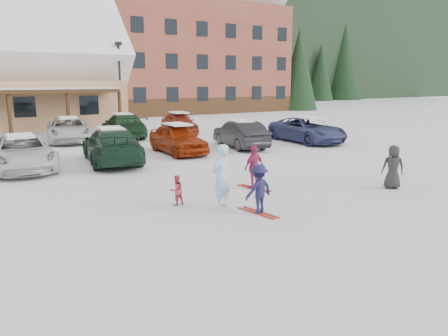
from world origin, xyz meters
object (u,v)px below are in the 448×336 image
bystander_dark (393,167)px  parked_car_2 (22,153)px  parked_car_10 (69,130)px  adult_skier (221,177)px  child_magenta (254,167)px  parked_car_12 (179,123)px  alpine_hotel (160,36)px  parked_car_6 (307,130)px  child_navy (259,189)px  toddler_red (176,190)px  parked_car_4 (178,139)px  parked_car_5 (240,134)px  lamp_post (120,80)px  parked_car_3 (112,146)px  parked_car_11 (124,126)px

bystander_dark → parked_car_2: 14.34m
parked_car_2 → parked_car_10: bearing=67.2°
adult_skier → child_magenta: size_ratio=1.25×
parked_car_10 → parked_car_12: bearing=12.1°
alpine_hotel → parked_car_6: alpine_hotel is taller
child_navy → parked_car_6: 14.74m
toddler_red → parked_car_4: (4.06, 8.42, 0.29)m
parked_car_10 → parked_car_4: bearing=-53.1°
bystander_dark → parked_car_6: bearing=-78.2°
child_navy → parked_car_6: (10.80, 10.03, 0.04)m
child_navy → parked_car_5: (6.23, 10.30, 0.04)m
lamp_post → parked_car_3: 16.03m
toddler_red → alpine_hotel: bearing=-120.6°
parked_car_4 → lamp_post: bearing=84.3°
parked_car_5 → lamp_post: bearing=-72.8°
parked_car_4 → parked_car_12: 8.40m
bystander_dark → child_navy: bearing=38.7°
adult_skier → parked_car_4: size_ratio=0.43×
child_magenta → parked_car_2: (-6.29, 7.52, -0.03)m
parked_car_3 → parked_car_4: size_ratio=1.23×
parked_car_4 → parked_car_6: 8.32m
parked_car_4 → parked_car_6: size_ratio=0.83×
adult_skier → parked_car_2: size_ratio=0.36×
parked_car_11 → adult_skier: bearing=87.5°
parked_car_10 → toddler_red: bearing=-81.6°
child_navy → parked_car_4: parked_car_4 is taller
bystander_dark → parked_car_11: size_ratio=0.28×
parked_car_2 → parked_car_6: size_ratio=0.97×
child_navy → child_magenta: (1.54, 2.38, 0.05)m
bystander_dark → parked_car_5: bearing=-54.4°
lamp_post → adult_skier: bearing=-101.8°
parked_car_10 → child_magenta: bearing=-70.0°
alpine_hotel → adult_skier: bearing=-111.0°
adult_skier → parked_car_6: adult_skier is taller
parked_car_4 → parked_car_6: (8.32, -0.32, -0.01)m
lamp_post → adult_skier: (-4.89, -23.38, -2.73)m
adult_skier → parked_car_10: size_ratio=0.36×
toddler_red → parked_car_11: (3.76, 15.78, 0.31)m
parked_car_2 → parked_car_12: size_ratio=1.20×
adult_skier → parked_car_2: (-4.13, 8.94, -0.22)m
adult_skier → parked_car_11: size_ratio=0.35×
lamp_post → parked_car_12: lamp_post is taller
lamp_post → parked_car_10: lamp_post is taller
parked_car_2 → parked_car_4: bearing=5.4°
lamp_post → parked_car_11: (-2.09, -6.63, -2.90)m
toddler_red → parked_car_11: size_ratio=0.17×
toddler_red → parked_car_6: size_ratio=0.17×
parked_car_2 → parked_car_11: (6.94, 7.80, 0.05)m
alpine_hotel → bystander_dark: bearing=-102.1°
alpine_hotel → lamp_post: 17.97m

